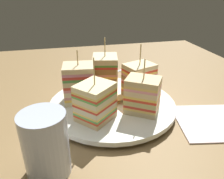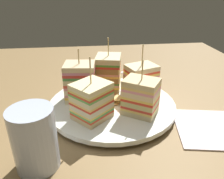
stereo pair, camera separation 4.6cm
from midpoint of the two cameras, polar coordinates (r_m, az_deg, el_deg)
The scene contains 11 objects.
ground_plane at distance 48.91cm, azimuth 2.72°, elevation -5.94°, with size 104.23×93.52×1.80cm, color olive.
plate at distance 47.93cm, azimuth 2.77°, elevation -4.00°, with size 26.50×26.50×1.66cm.
sandwich_wedge_0 at distance 42.91cm, azimuth 10.29°, elevation -1.91°, with size 7.38×7.80×10.77cm.
sandwich_wedge_1 at distance 49.16cm, azimuth 9.96°, elevation 1.99°, with size 6.51×7.44×11.64cm.
sandwich_wedge_2 at distance 51.89cm, azimuth 1.35°, elevation 4.19°, with size 7.20×6.59×12.16cm.
sandwich_wedge_3 at distance 47.32cm, azimuth -5.22°, elevation 1.85°, with size 5.95×6.78×11.09cm.
sandwich_wedge_4 at distance 40.89cm, azimuth -1.89°, elevation -2.98°, with size 8.22×8.27×11.83cm.
chip_pile at distance 47.26cm, azimuth 2.39°, elevation -2.67°, with size 5.44×6.93×1.33cm.
spoon at distance 71.34cm, azimuth 8.97°, elevation 5.53°, with size 7.61×13.99×1.00cm.
napkin at distance 47.01cm, azimuth 26.23°, elevation -8.74°, with size 12.51×12.27×0.50cm, color silver.
drinking_glass at distance 33.81cm, azimuth -15.11°, elevation -13.08°, with size 6.30×6.30×9.59cm.
Camera 2 is at (41.32, -4.99, 24.89)cm, focal length 36.12 mm.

